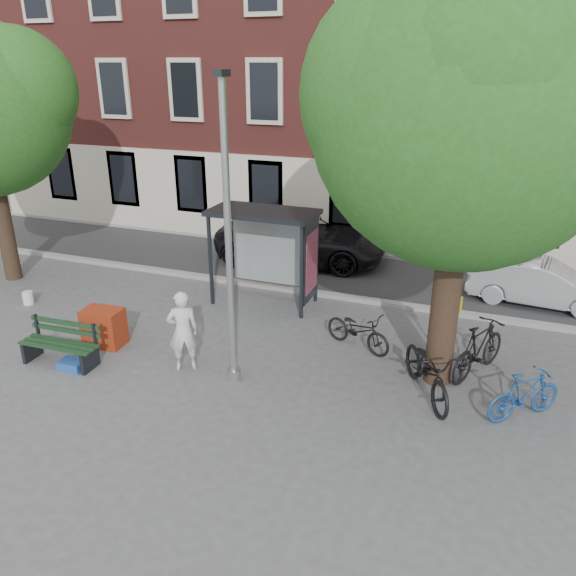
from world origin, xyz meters
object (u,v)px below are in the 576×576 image
(red_stand, at_px, (104,327))
(notice_sign, at_px, (454,317))
(bench, at_px, (61,345))
(bike_a, at_px, (358,330))
(car_dark, at_px, (301,239))
(painter, at_px, (183,331))
(bus_shelter, at_px, (278,237))
(car_silver, at_px, (541,283))
(bike_d, at_px, (479,349))
(bike_b, at_px, (525,395))
(bike_c, at_px, (427,371))
(lamppost, at_px, (229,254))

(red_stand, relative_size, notice_sign, 0.52)
(bench, relative_size, bike_a, 1.04)
(bench, height_order, car_dark, car_dark)
(painter, relative_size, notice_sign, 1.05)
(bus_shelter, height_order, car_silver, bus_shelter)
(bus_shelter, bearing_deg, notice_sign, -22.68)
(bike_a, height_order, red_stand, bike_a)
(bike_d, bearing_deg, car_dark, -17.16)
(bike_a, bearing_deg, bike_b, -91.41)
(red_stand, height_order, notice_sign, notice_sign)
(painter, distance_m, red_stand, 2.40)
(bike_b, height_order, bike_d, bike_d)
(bike_b, distance_m, bike_c, 1.80)
(painter, distance_m, notice_sign, 5.75)
(lamppost, relative_size, notice_sign, 3.54)
(bus_shelter, relative_size, red_stand, 3.17)
(bike_a, distance_m, bike_c, 2.32)
(red_stand, bearing_deg, bike_b, 2.06)
(red_stand, bearing_deg, car_silver, 32.78)
(bus_shelter, bearing_deg, car_silver, 20.22)
(bike_a, relative_size, bike_b, 1.07)
(car_silver, height_order, notice_sign, notice_sign)
(bench, distance_m, bike_a, 6.66)
(notice_sign, bearing_deg, bus_shelter, -179.45)
(bike_d, bearing_deg, lamppost, 49.39)
(bike_c, xyz_separation_m, notice_sign, (0.31, 1.31, 0.64))
(bench, xyz_separation_m, bike_c, (7.73, 1.49, 0.15))
(bus_shelter, height_order, bench, bus_shelter)
(bike_a, xyz_separation_m, notice_sign, (2.08, -0.19, 0.75))
(car_silver, height_order, red_stand, car_silver)
(bench, relative_size, bike_b, 1.11)
(lamppost, bearing_deg, bench, -169.91)
(notice_sign, bearing_deg, bike_c, -80.09)
(painter, distance_m, bike_d, 6.28)
(bike_d, bearing_deg, bench, 43.69)
(bike_a, relative_size, red_stand, 1.95)
(bench, distance_m, bike_c, 7.87)
(painter, xyz_separation_m, notice_sign, (5.36, 2.06, 0.31))
(bike_c, distance_m, notice_sign, 1.49)
(bus_shelter, bearing_deg, bike_a, -33.88)
(painter, height_order, car_dark, painter)
(bench, height_order, bike_c, bike_c)
(car_silver, xyz_separation_m, red_stand, (-9.66, -6.22, -0.18))
(bike_b, bearing_deg, bike_c, 45.17)
(painter, xyz_separation_m, bench, (-2.68, -0.75, -0.48))
(bench, height_order, red_stand, bench)
(bike_a, bearing_deg, notice_sign, -72.35)
(bike_a, height_order, bike_b, bike_b)
(bike_d, relative_size, red_stand, 2.23)
(bench, relative_size, car_silver, 0.48)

